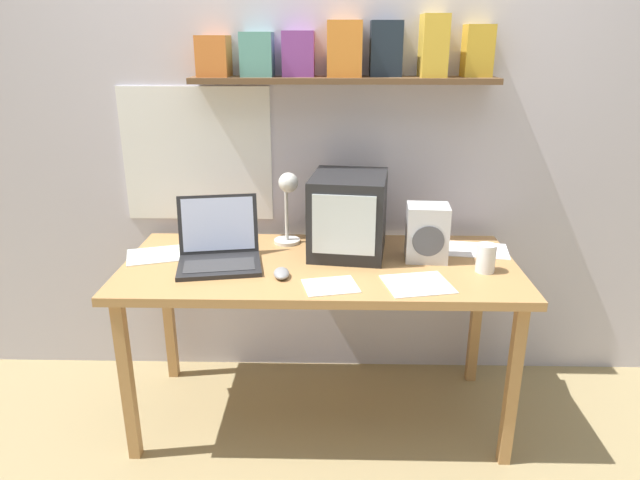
{
  "coord_description": "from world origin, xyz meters",
  "views": [
    {
      "loc": [
        0.05,
        -2.18,
        1.61
      ],
      "look_at": [
        0.0,
        0.0,
        0.84
      ],
      "focal_mm": 32.0,
      "sensor_mm": 36.0,
      "label": 1
    }
  ],
  "objects_px": {
    "laptop": "(219,247)",
    "open_notebook": "(163,254)",
    "corner_desk": "(320,277)",
    "desk_lamp": "(288,199)",
    "juice_glass": "(486,259)",
    "space_heater": "(427,233)",
    "loose_paper_near_monitor": "(417,284)",
    "printed_handout": "(477,250)",
    "computer_mouse": "(281,273)",
    "loose_paper_near_laptop": "(330,286)",
    "crt_monitor": "(348,214)"
  },
  "relations": [
    {
      "from": "crt_monitor",
      "to": "printed_handout",
      "type": "relative_size",
      "value": 1.36
    },
    {
      "from": "open_notebook",
      "to": "desk_lamp",
      "type": "bearing_deg",
      "value": 14.02
    },
    {
      "from": "desk_lamp",
      "to": "space_heater",
      "type": "height_order",
      "value": "desk_lamp"
    },
    {
      "from": "computer_mouse",
      "to": "laptop",
      "type": "bearing_deg",
      "value": 150.66
    },
    {
      "from": "computer_mouse",
      "to": "printed_handout",
      "type": "bearing_deg",
      "value": 20.77
    },
    {
      "from": "desk_lamp",
      "to": "juice_glass",
      "type": "bearing_deg",
      "value": -36.25
    },
    {
      "from": "laptop",
      "to": "open_notebook",
      "type": "xyz_separation_m",
      "value": [
        -0.26,
        0.08,
        -0.06
      ]
    },
    {
      "from": "laptop",
      "to": "open_notebook",
      "type": "height_order",
      "value": "laptop"
    },
    {
      "from": "open_notebook",
      "to": "loose_paper_near_laptop",
      "type": "xyz_separation_m",
      "value": [
        0.72,
        -0.31,
        0.0
      ]
    },
    {
      "from": "corner_desk",
      "to": "space_heater",
      "type": "relative_size",
      "value": 6.9
    },
    {
      "from": "corner_desk",
      "to": "loose_paper_near_monitor",
      "type": "distance_m",
      "value": 0.43
    },
    {
      "from": "desk_lamp",
      "to": "computer_mouse",
      "type": "bearing_deg",
      "value": -106.81
    },
    {
      "from": "loose_paper_near_laptop",
      "to": "computer_mouse",
      "type": "bearing_deg",
      "value": 156.1
    },
    {
      "from": "juice_glass",
      "to": "space_heater",
      "type": "height_order",
      "value": "space_heater"
    },
    {
      "from": "corner_desk",
      "to": "desk_lamp",
      "type": "xyz_separation_m",
      "value": [
        -0.14,
        0.21,
        0.28
      ]
    },
    {
      "from": "desk_lamp",
      "to": "open_notebook",
      "type": "distance_m",
      "value": 0.58
    },
    {
      "from": "computer_mouse",
      "to": "corner_desk",
      "type": "bearing_deg",
      "value": 45.98
    },
    {
      "from": "space_heater",
      "to": "open_notebook",
      "type": "distance_m",
      "value": 1.12
    },
    {
      "from": "desk_lamp",
      "to": "juice_glass",
      "type": "distance_m",
      "value": 0.86
    },
    {
      "from": "loose_paper_near_monitor",
      "to": "corner_desk",
      "type": "bearing_deg",
      "value": 150.33
    },
    {
      "from": "corner_desk",
      "to": "desk_lamp",
      "type": "distance_m",
      "value": 0.38
    },
    {
      "from": "laptop",
      "to": "desk_lamp",
      "type": "bearing_deg",
      "value": 27.73
    },
    {
      "from": "juice_glass",
      "to": "open_notebook",
      "type": "xyz_separation_m",
      "value": [
        -1.33,
        0.15,
        -0.05
      ]
    },
    {
      "from": "printed_handout",
      "to": "desk_lamp",
      "type": "bearing_deg",
      "value": 176.72
    },
    {
      "from": "loose_paper_near_laptop",
      "to": "loose_paper_near_monitor",
      "type": "bearing_deg",
      "value": 4.17
    },
    {
      "from": "loose_paper_near_monitor",
      "to": "printed_handout",
      "type": "bearing_deg",
      "value": 50.39
    },
    {
      "from": "crt_monitor",
      "to": "juice_glass",
      "type": "height_order",
      "value": "crt_monitor"
    },
    {
      "from": "printed_handout",
      "to": "space_heater",
      "type": "bearing_deg",
      "value": -155.22
    },
    {
      "from": "laptop",
      "to": "printed_handout",
      "type": "distance_m",
      "value": 1.11
    },
    {
      "from": "computer_mouse",
      "to": "loose_paper_near_laptop",
      "type": "bearing_deg",
      "value": -23.9
    },
    {
      "from": "loose_paper_near_laptop",
      "to": "corner_desk",
      "type": "bearing_deg",
      "value": 100.73
    },
    {
      "from": "space_heater",
      "to": "juice_glass",
      "type": "bearing_deg",
      "value": -26.59
    },
    {
      "from": "computer_mouse",
      "to": "open_notebook",
      "type": "height_order",
      "value": "computer_mouse"
    },
    {
      "from": "space_heater",
      "to": "loose_paper_near_monitor",
      "type": "bearing_deg",
      "value": -100.59
    },
    {
      "from": "crt_monitor",
      "to": "open_notebook",
      "type": "xyz_separation_m",
      "value": [
        -0.79,
        -0.06,
        -0.17
      ]
    },
    {
      "from": "computer_mouse",
      "to": "desk_lamp",
      "type": "bearing_deg",
      "value": 89.77
    },
    {
      "from": "desk_lamp",
      "to": "printed_handout",
      "type": "relative_size",
      "value": 1.15
    },
    {
      "from": "juice_glass",
      "to": "loose_paper_near_monitor",
      "type": "distance_m",
      "value": 0.32
    },
    {
      "from": "open_notebook",
      "to": "loose_paper_near_monitor",
      "type": "distance_m",
      "value": 1.08
    },
    {
      "from": "space_heater",
      "to": "open_notebook",
      "type": "relative_size",
      "value": 0.68
    },
    {
      "from": "crt_monitor",
      "to": "desk_lamp",
      "type": "bearing_deg",
      "value": 171.3
    },
    {
      "from": "loose_paper_near_laptop",
      "to": "open_notebook",
      "type": "bearing_deg",
      "value": 156.42
    },
    {
      "from": "crt_monitor",
      "to": "corner_desk",
      "type": "bearing_deg",
      "value": -123.74
    },
    {
      "from": "computer_mouse",
      "to": "open_notebook",
      "type": "bearing_deg",
      "value": 156.53
    },
    {
      "from": "laptop",
      "to": "computer_mouse",
      "type": "relative_size",
      "value": 3.39
    },
    {
      "from": "loose_paper_near_laptop",
      "to": "printed_handout",
      "type": "relative_size",
      "value": 0.78
    },
    {
      "from": "corner_desk",
      "to": "juice_glass",
      "type": "xyz_separation_m",
      "value": [
        0.65,
        -0.08,
        0.11
      ]
    },
    {
      "from": "corner_desk",
      "to": "loose_paper_near_laptop",
      "type": "distance_m",
      "value": 0.25
    },
    {
      "from": "crt_monitor",
      "to": "open_notebook",
      "type": "relative_size",
      "value": 1.15
    },
    {
      "from": "juice_glass",
      "to": "computer_mouse",
      "type": "height_order",
      "value": "juice_glass"
    }
  ]
}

